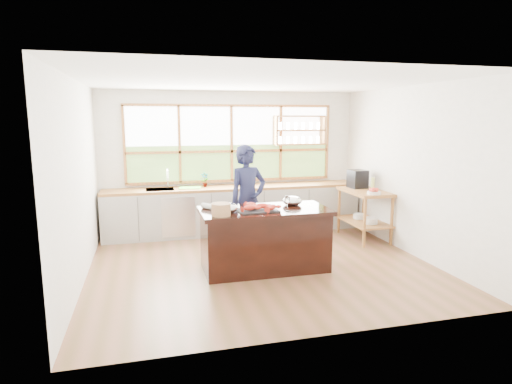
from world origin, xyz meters
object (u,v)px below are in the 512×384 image
object	(u,v)px
island	(265,239)
cook	(248,201)
espresso_machine	(358,179)
wicker_basket	(221,210)

from	to	relation	value
island	cook	distance (m)	0.86
island	cook	bearing A→B (deg)	95.82
island	cook	world-z (taller)	cook
cook	island	bearing A→B (deg)	-101.72
island	espresso_machine	world-z (taller)	espresso_machine
cook	espresso_machine	size ratio (longest dim) A/B	5.30
cook	wicker_basket	xyz separation A→B (m)	(-0.60, -1.00, 0.09)
island	wicker_basket	xyz separation A→B (m)	(-0.68, -0.27, 0.53)
wicker_basket	cook	bearing A→B (deg)	58.95
cook	espresso_machine	bearing A→B (deg)	-1.28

